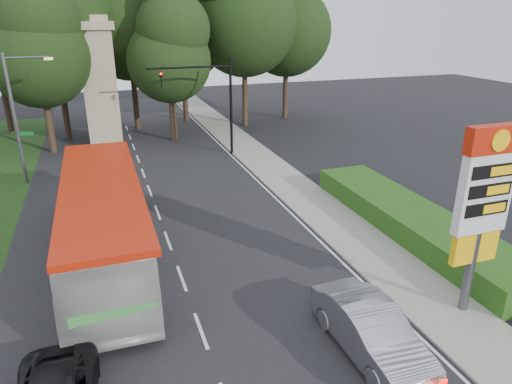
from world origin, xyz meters
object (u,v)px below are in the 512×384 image
object	(u,v)px
gas_station_pylon	(484,197)
monument	(99,82)
sedan_silver	(371,331)
traffic_signal_mast	(213,94)
streetlight_signs	(18,114)
transit_bus	(105,223)

from	to	relation	value
gas_station_pylon	monument	world-z (taller)	monument
sedan_silver	traffic_signal_mast	bearing A→B (deg)	86.30
streetlight_signs	sedan_silver	size ratio (longest dim) A/B	1.60
streetlight_signs	traffic_signal_mast	bearing A→B (deg)	8.92
traffic_signal_mast	monument	size ratio (longest dim) A/B	0.72
gas_station_pylon	streetlight_signs	xyz separation A→B (m)	(-16.19, 20.01, -0.01)
streetlight_signs	gas_station_pylon	bearing A→B (deg)	-51.04
gas_station_pylon	traffic_signal_mast	bearing A→B (deg)	99.09
transit_bus	sedan_silver	xyz separation A→B (m)	(7.50, -8.73, -0.99)
gas_station_pylon	streetlight_signs	bearing A→B (deg)	128.96
gas_station_pylon	transit_bus	size ratio (longest dim) A/B	0.53
traffic_signal_mast	gas_station_pylon	bearing A→B (deg)	-80.91
traffic_signal_mast	transit_bus	bearing A→B (deg)	-120.82
traffic_signal_mast	monument	bearing A→B (deg)	142.00
monument	transit_bus	size ratio (longest dim) A/B	0.77
streetlight_signs	sedan_silver	xyz separation A→B (m)	(11.80, -20.77, -3.62)
streetlight_signs	sedan_silver	distance (m)	24.16
sedan_silver	streetlight_signs	bearing A→B (deg)	118.09
streetlight_signs	transit_bus	world-z (taller)	streetlight_signs
gas_station_pylon	transit_bus	distance (m)	14.56
gas_station_pylon	transit_bus	xyz separation A→B (m)	(-11.89, 7.97, -2.64)
traffic_signal_mast	streetlight_signs	world-z (taller)	streetlight_signs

